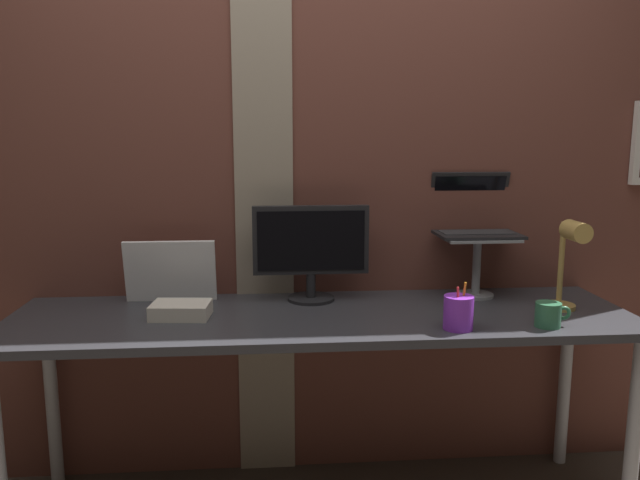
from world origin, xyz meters
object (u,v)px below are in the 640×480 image
Objects in this scene: coffee_mug at (549,315)px; desk_lamp at (569,256)px; laptop at (472,216)px; pen_cup at (458,312)px; monitor at (311,246)px; whiteboard_panel at (170,271)px.

desk_lamp is at bearing 48.85° from coffee_mug.
coffee_mug is at bearing -76.47° from laptop.
pen_cup is at bearing -179.99° from coffee_mug.
monitor is 0.88m from coffee_mug.
pen_cup is 0.31m from coffee_mug.
pen_cup is (0.46, -0.40, -0.16)m from monitor.
pen_cup is 1.30× the size of coffee_mug.
whiteboard_panel reaches higher than pen_cup.
coffee_mug is (1.30, -0.42, -0.08)m from whiteboard_panel.
pen_cup is at bearing -112.17° from laptop.
desk_lamp reaches higher than pen_cup.
monitor is at bearing 164.95° from desk_lamp.
desk_lamp is at bearing -52.04° from laptop.
monitor is 0.66m from laptop.
coffee_mug is at bearing -27.41° from monitor.
monitor is 3.66× the size of coffee_mug.
monitor is 2.81× the size of pen_cup.
laptop is at bearing 127.96° from desk_lamp.
monitor is 0.93m from desk_lamp.
whiteboard_panel is 1.08m from pen_cup.
whiteboard_panel is (-1.18, -0.06, -0.19)m from laptop.
coffee_mug is (0.31, 0.00, -0.01)m from pen_cup.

